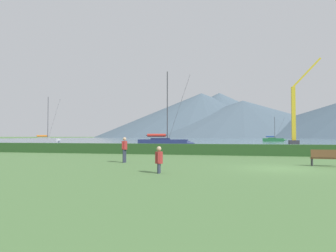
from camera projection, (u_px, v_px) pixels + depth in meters
ground_plane at (279, 169)px, 15.98m from camera, size 1000.00×1000.00×0.00m
harbor_water at (244, 139)px, 149.24m from camera, size 320.00×246.00×0.00m
hedge_line at (263, 150)px, 26.70m from camera, size 80.00×1.20×0.99m
sailboat_slip_1 at (273, 139)px, 96.57m from camera, size 7.45×2.76×7.90m
sailboat_slip_3 at (46, 140)px, 79.99m from camera, size 8.38×3.22×12.10m
sailboat_slip_4 at (164, 142)px, 47.15m from camera, size 8.88×3.35×11.80m
park_bench_near_path at (325, 157)px, 17.29m from camera, size 1.56×0.59×0.95m
person_seated_viewer at (159, 158)px, 14.07m from camera, size 0.36×0.57×1.25m
person_standing_walker at (124, 148)px, 19.68m from camera, size 0.36×0.56×1.65m
dock_crane at (295, 118)px, 65.82m from camera, size 6.72×2.00×18.57m
distant_hill_west_ridge at (201, 115)px, 381.57m from camera, size 264.86×264.86×55.70m
distant_hill_east_ridge at (219, 115)px, 383.27m from camera, size 227.11×227.11×56.32m
distant_hill_far_shoulder at (243, 119)px, 341.40m from camera, size 250.13×250.13×41.70m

